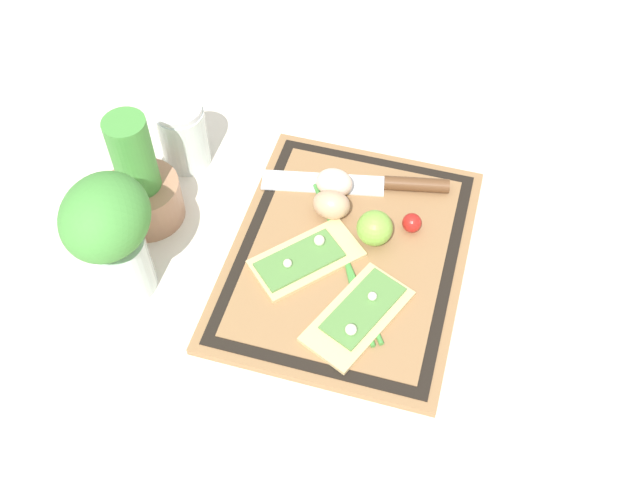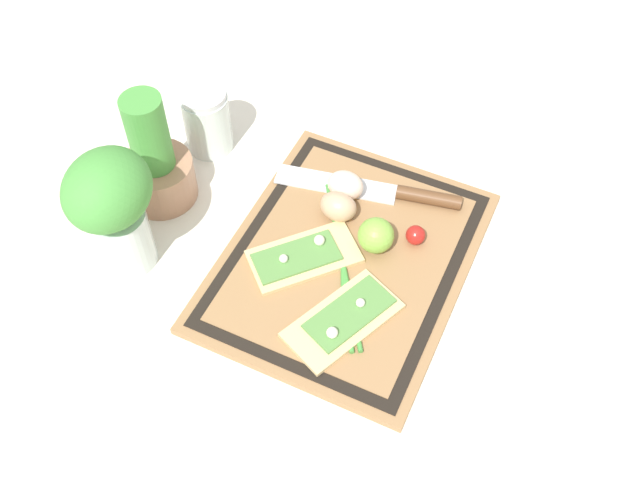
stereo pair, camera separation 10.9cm
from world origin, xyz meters
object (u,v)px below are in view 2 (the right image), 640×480
object	(u,v)px
egg_brown	(338,207)
cherry_tomato_red	(415,235)
pizza_slice_far	(303,256)
knife	(398,193)
sauce_jar	(208,124)
herb_glass	(112,205)
lime	(376,235)
pizza_slice_near	(344,319)
egg_pink	(345,185)
herb_pot	(154,166)

from	to	relation	value
egg_brown	cherry_tomato_red	xyz separation A→B (m)	(0.00, -0.12, -0.01)
pizza_slice_far	knife	bearing A→B (deg)	-25.89
sauce_jar	herb_glass	size ratio (longest dim) A/B	0.55
sauce_jar	lime	bearing A→B (deg)	-105.08
pizza_slice_near	egg_pink	distance (m)	0.23
knife	sauce_jar	world-z (taller)	sauce_jar
herb_pot	sauce_jar	distance (m)	0.13
egg_pink	herb_glass	size ratio (longest dim) A/B	0.27
pizza_slice_far	sauce_jar	xyz separation A→B (m)	(0.15, 0.25, 0.03)
cherry_tomato_red	herb_pot	size ratio (longest dim) A/B	0.15
egg_brown	lime	bearing A→B (deg)	-112.01
pizza_slice_far	herb_glass	bearing A→B (deg)	112.47
pizza_slice_near	egg_brown	distance (m)	0.19
lime	cherry_tomato_red	xyz separation A→B (m)	(0.03, -0.05, -0.01)
lime	herb_pot	distance (m)	0.35
egg_pink	egg_brown	bearing A→B (deg)	-170.33
knife	herb_pot	bearing A→B (deg)	112.95
cherry_tomato_red	herb_glass	distance (m)	0.43
pizza_slice_far	herb_glass	size ratio (longest dim) A/B	0.82
knife	herb_pot	distance (m)	0.37
egg_brown	egg_pink	xyz separation A→B (m)	(0.04, 0.01, 0.00)
herb_glass	pizza_slice_near	bearing A→B (deg)	-85.41
cherry_tomato_red	lime	bearing A→B (deg)	124.39
lime	sauce_jar	world-z (taller)	sauce_jar
pizza_slice_near	lime	bearing A→B (deg)	4.51
egg_pink	herb_glass	distance (m)	0.35
pizza_slice_far	cherry_tomato_red	distance (m)	0.17
egg_brown	herb_glass	world-z (taller)	herb_glass
egg_pink	cherry_tomato_red	bearing A→B (deg)	-106.62
pizza_slice_near	herb_glass	distance (m)	0.35
egg_brown	lime	world-z (taller)	lime
egg_brown	herb_glass	distance (m)	0.33
pizza_slice_far	herb_pot	bearing A→B (deg)	84.63
pizza_slice_near	herb_pot	bearing A→B (deg)	75.07
egg_pink	sauce_jar	distance (m)	0.25
lime	herb_glass	xyz separation A→B (m)	(-0.16, 0.32, 0.08)
cherry_tomato_red	herb_glass	bearing A→B (deg)	117.78
pizza_slice_near	cherry_tomato_red	bearing A→B (deg)	-12.88
egg_brown	sauce_jar	xyz separation A→B (m)	(0.06, 0.26, 0.01)
herb_pot	knife	bearing A→B (deg)	-67.05
knife	egg_brown	bearing A→B (deg)	137.68
egg_brown	lime	distance (m)	0.08
egg_brown	egg_pink	world-z (taller)	same
pizza_slice_near	knife	bearing A→B (deg)	3.69
egg_brown	lime	size ratio (longest dim) A/B	1.07
egg_pink	sauce_jar	world-z (taller)	sauce_jar
pizza_slice_far	egg_brown	size ratio (longest dim) A/B	2.99
pizza_slice_near	lime	size ratio (longest dim) A/B	3.39
knife	herb_pot	xyz separation A→B (m)	(-0.14, 0.34, 0.05)
egg_pink	cherry_tomato_red	xyz separation A→B (m)	(-0.04, -0.13, -0.01)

